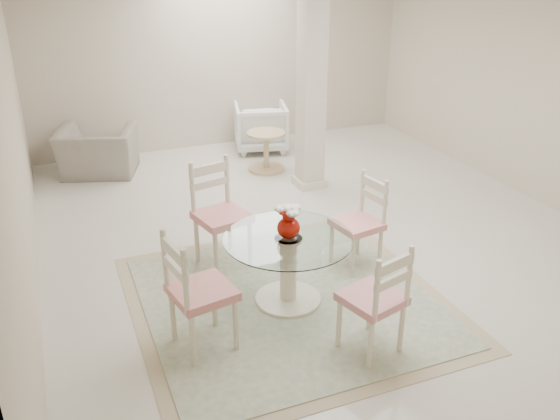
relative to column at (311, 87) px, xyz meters
name	(u,v)px	position (x,y,z in m)	size (l,w,h in m)	color
ground	(316,231)	(-0.50, -1.30, -1.35)	(7.00, 7.00, 0.00)	silver
room_shell	(321,69)	(-0.50, -1.30, 0.51)	(6.02, 7.02, 2.71)	beige
column	(311,87)	(0.00, 0.00, 0.00)	(0.30, 0.30, 2.70)	beige
area_rug	(288,301)	(-1.36, -2.52, -1.34)	(2.78, 2.78, 0.02)	tan
dining_table	(288,270)	(-1.36, -2.52, -1.01)	(1.16, 1.16, 0.67)	#F3EDC8
red_vase	(289,222)	(-1.36, -2.52, -0.53)	(0.24, 0.22, 0.31)	#A00E04
dining_chair_east	(363,215)	(-0.41, -2.16, -0.79)	(0.49, 0.49, 1.06)	beige
dining_chair_north	(218,206)	(-1.73, -1.56, -0.72)	(0.58, 0.58, 1.20)	beige
dining_chair_west	(193,285)	(-2.32, -2.88, -0.74)	(0.54, 0.54, 1.16)	beige
dining_chair_south	(379,293)	(-1.00, -3.47, -0.78)	(0.53, 0.53, 1.08)	#EDE5C3
recliner_taupe	(98,151)	(-2.59, 1.50, -1.02)	(1.03, 0.90, 0.67)	gray
armchair_white	(261,127)	(-0.09, 1.66, -0.98)	(0.79, 0.81, 0.74)	white
side_table	(266,153)	(-0.34, 0.76, -1.09)	(0.55, 0.55, 0.57)	#DAAF86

